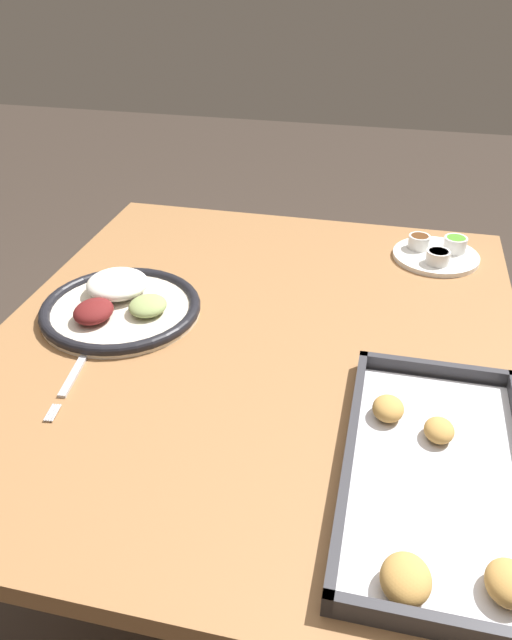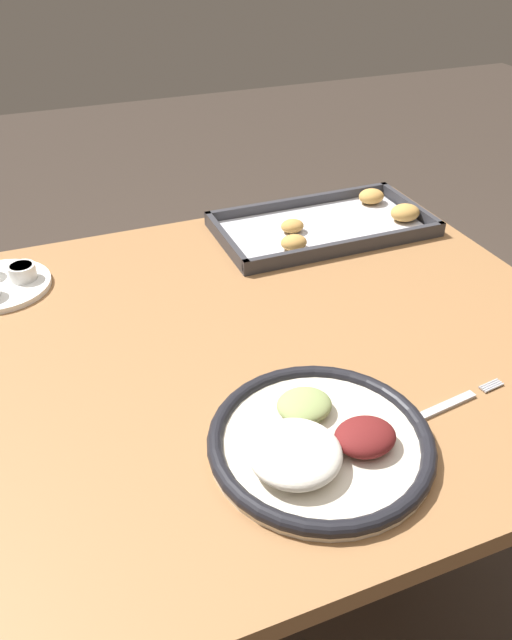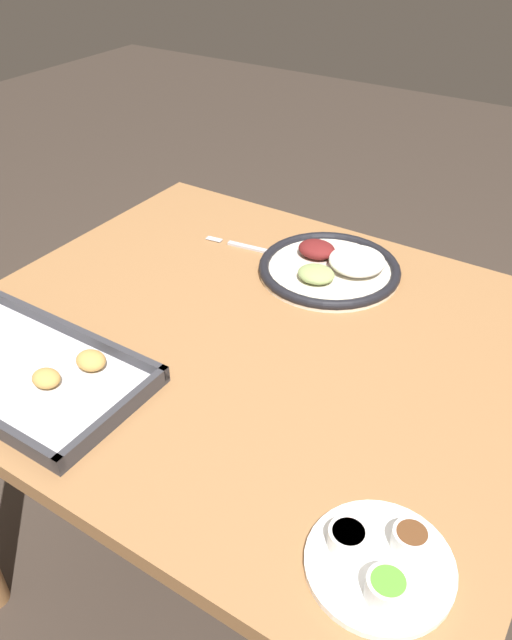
% 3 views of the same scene
% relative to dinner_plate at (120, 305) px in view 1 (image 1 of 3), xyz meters
% --- Properties ---
extents(ground_plane, '(8.00, 8.00, 0.00)m').
position_rel_dinner_plate_xyz_m(ground_plane, '(0.02, 0.25, -0.73)').
color(ground_plane, '#382D26').
extents(dining_table, '(1.02, 0.87, 0.71)m').
position_rel_dinner_plate_xyz_m(dining_table, '(0.02, 0.25, -0.13)').
color(dining_table, olive).
rests_on(dining_table, ground_plane).
extents(dinner_plate, '(0.28, 0.28, 0.05)m').
position_rel_dinner_plate_xyz_m(dinner_plate, '(0.00, 0.00, 0.00)').
color(dinner_plate, beige).
rests_on(dinner_plate, dining_table).
extents(fork, '(0.22, 0.04, 0.00)m').
position_rel_dinner_plate_xyz_m(fork, '(0.17, 0.00, -0.01)').
color(fork, '#B2B2B7').
rests_on(fork, dining_table).
extents(saucer_plate, '(0.17, 0.17, 0.04)m').
position_rel_dinner_plate_xyz_m(saucer_plate, '(-0.34, 0.55, -0.00)').
color(saucer_plate, white).
rests_on(saucer_plate, dining_table).
extents(baking_tray, '(0.43, 0.23, 0.04)m').
position_rel_dinner_plate_xyz_m(baking_tray, '(0.29, 0.54, -0.00)').
color(baking_tray, '#333338').
rests_on(baking_tray, dining_table).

